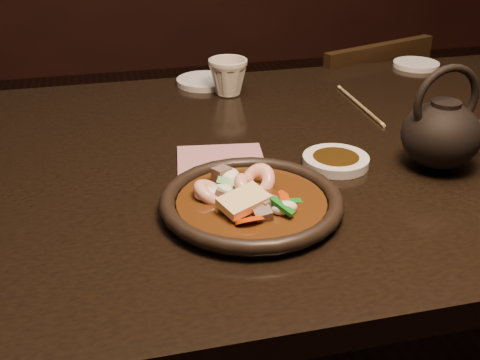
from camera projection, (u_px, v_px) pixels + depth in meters
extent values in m
cube|color=black|center=(320.00, 156.00, 1.07)|extent=(1.60, 0.90, 0.04)
cube|color=black|center=(329.00, 162.00, 1.86)|extent=(0.47, 0.47, 0.04)
cylinder|color=black|center=(331.00, 187.00, 2.13)|extent=(0.03, 0.03, 0.36)
cylinder|color=black|center=(391.00, 225.00, 1.91)|extent=(0.03, 0.03, 0.36)
cylinder|color=black|center=(260.00, 210.00, 1.99)|extent=(0.03, 0.03, 0.36)
cylinder|color=black|center=(317.00, 254.00, 1.76)|extent=(0.03, 0.03, 0.36)
cube|color=black|center=(373.00, 115.00, 1.63)|extent=(0.34, 0.13, 0.39)
cylinder|color=black|center=(251.00, 208.00, 0.86)|extent=(0.24, 0.24, 0.01)
torus|color=black|center=(252.00, 201.00, 0.85)|extent=(0.26, 0.26, 0.02)
cylinder|color=#3A1E0A|center=(251.00, 203.00, 0.85)|extent=(0.21, 0.21, 0.01)
ellipsoid|color=#3A1E0A|center=(251.00, 203.00, 0.85)|extent=(0.12, 0.11, 0.03)
torus|color=#F2B399|center=(248.00, 192.00, 0.86)|extent=(0.06, 0.06, 0.05)
torus|color=#F2B399|center=(257.00, 182.00, 0.88)|extent=(0.07, 0.07, 0.05)
torus|color=#F2B399|center=(213.00, 194.00, 0.86)|extent=(0.07, 0.06, 0.04)
cube|color=#7F655C|center=(263.00, 215.00, 0.81)|extent=(0.03, 0.03, 0.03)
cube|color=#7F655C|center=(235.00, 202.00, 0.84)|extent=(0.04, 0.03, 0.03)
cube|color=#7F655C|center=(267.00, 204.00, 0.82)|extent=(0.03, 0.03, 0.03)
cube|color=#7F655C|center=(256.00, 200.00, 0.84)|extent=(0.03, 0.03, 0.03)
cube|color=#7F655C|center=(223.00, 197.00, 0.85)|extent=(0.04, 0.03, 0.03)
cube|color=#7F655C|center=(222.00, 174.00, 0.90)|extent=(0.03, 0.03, 0.02)
cylinder|color=#E33E07|center=(264.00, 208.00, 0.82)|extent=(0.05, 0.05, 0.03)
cylinder|color=#E33E07|center=(250.00, 220.00, 0.79)|extent=(0.04, 0.04, 0.03)
cylinder|color=#E33E07|center=(255.00, 199.00, 0.84)|extent=(0.05, 0.03, 0.04)
cylinder|color=#E33E07|center=(246.00, 208.00, 0.83)|extent=(0.05, 0.05, 0.03)
cylinder|color=#E33E07|center=(282.00, 200.00, 0.84)|extent=(0.03, 0.04, 0.04)
cube|color=#146C1A|center=(289.00, 202.00, 0.85)|extent=(0.04, 0.02, 0.01)
cube|color=#146C1A|center=(260.00, 196.00, 0.85)|extent=(0.03, 0.04, 0.02)
cube|color=#146C1A|center=(242.00, 200.00, 0.84)|extent=(0.04, 0.03, 0.02)
cube|color=#146C1A|center=(282.00, 206.00, 0.81)|extent=(0.03, 0.04, 0.02)
cube|color=#146C1A|center=(230.00, 183.00, 0.87)|extent=(0.04, 0.03, 0.02)
ellipsoid|color=#EAE7CB|center=(284.00, 208.00, 0.82)|extent=(0.04, 0.02, 0.02)
ellipsoid|color=#EAE7CB|center=(248.00, 199.00, 0.84)|extent=(0.04, 0.04, 0.02)
ellipsoid|color=#EAE7CB|center=(223.00, 190.00, 0.86)|extent=(0.03, 0.04, 0.02)
ellipsoid|color=#EAE7CB|center=(237.00, 186.00, 0.88)|extent=(0.03, 0.03, 0.02)
ellipsoid|color=#EAE7CB|center=(245.00, 190.00, 0.86)|extent=(0.03, 0.03, 0.02)
ellipsoid|color=#EAE7CB|center=(208.00, 194.00, 0.86)|extent=(0.04, 0.03, 0.02)
ellipsoid|color=#EAE7CB|center=(229.00, 175.00, 0.90)|extent=(0.03, 0.04, 0.02)
cube|color=#F6D993|center=(244.00, 201.00, 0.82)|extent=(0.08, 0.07, 0.03)
cylinder|color=silver|center=(336.00, 161.00, 0.99)|extent=(0.11, 0.11, 0.02)
cylinder|color=silver|center=(205.00, 81.00, 1.36)|extent=(0.13, 0.13, 0.01)
cylinder|color=silver|center=(416.00, 64.00, 1.49)|extent=(0.11, 0.11, 0.01)
imported|color=beige|center=(228.00, 76.00, 1.28)|extent=(0.11, 0.10, 0.08)
cylinder|color=tan|center=(361.00, 106.00, 1.23)|extent=(0.01, 0.22, 0.01)
cylinder|color=tan|center=(359.00, 104.00, 1.24)|extent=(0.01, 0.22, 0.01)
cube|color=#A66671|center=(221.00, 163.00, 1.00)|extent=(0.16, 0.16, 0.00)
ellipsoid|color=black|center=(441.00, 135.00, 0.96)|extent=(0.13, 0.13, 0.11)
cylinder|color=black|center=(446.00, 107.00, 0.94)|extent=(0.05, 0.05, 0.02)
cylinder|color=black|center=(474.00, 130.00, 0.98)|extent=(0.06, 0.03, 0.04)
torus|color=black|center=(447.00, 101.00, 0.93)|extent=(0.12, 0.02, 0.12)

